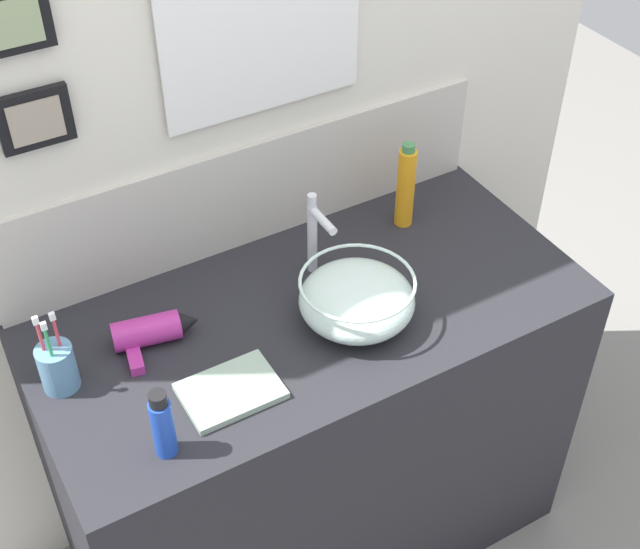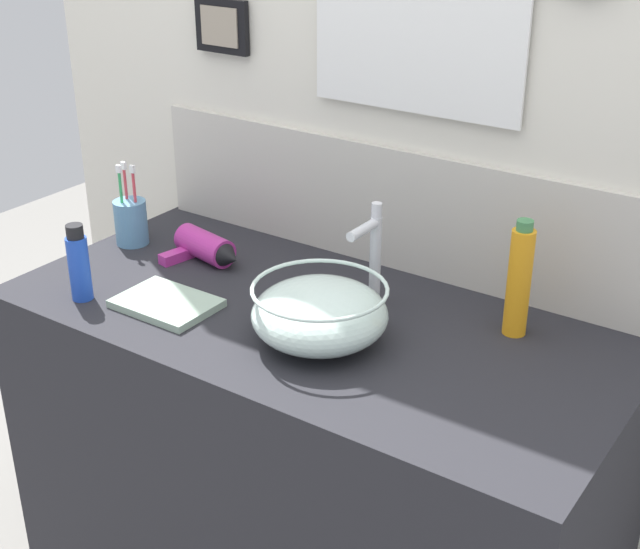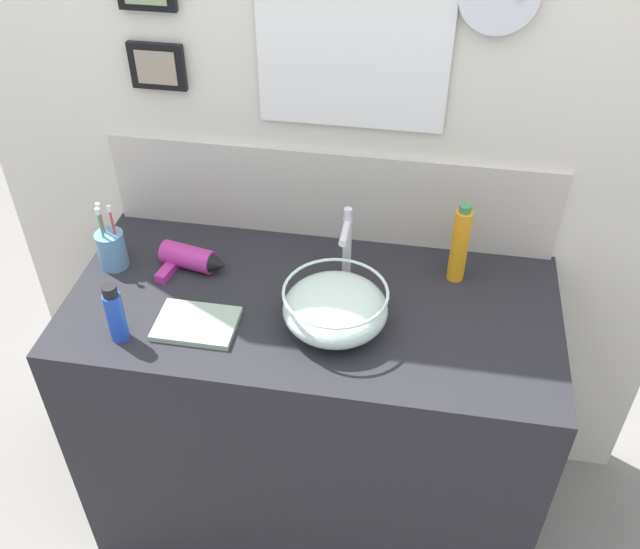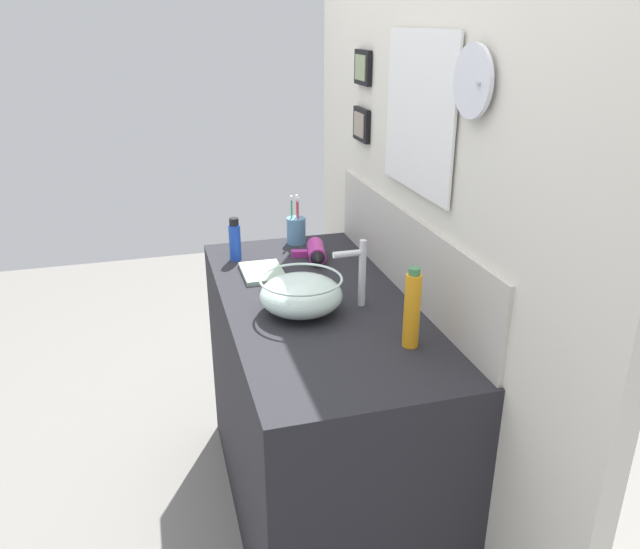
{
  "view_description": "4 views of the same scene",
  "coord_description": "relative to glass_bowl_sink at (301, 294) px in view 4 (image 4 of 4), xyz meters",
  "views": [
    {
      "loc": [
        -0.73,
        -1.3,
        2.31
      ],
      "look_at": [
        0.02,
        0.0,
        0.99
      ],
      "focal_mm": 50.0,
      "sensor_mm": 36.0,
      "label": 1
    },
    {
      "loc": [
        0.92,
        -1.3,
        1.75
      ],
      "look_at": [
        0.02,
        0.0,
        0.99
      ],
      "focal_mm": 50.0,
      "sensor_mm": 36.0,
      "label": 2
    },
    {
      "loc": [
        0.26,
        -1.36,
        2.14
      ],
      "look_at": [
        0.02,
        0.0,
        0.99
      ],
      "focal_mm": 40.0,
      "sensor_mm": 36.0,
      "label": 3
    },
    {
      "loc": [
        1.8,
        -0.5,
        1.76
      ],
      "look_at": [
        0.02,
        0.0,
        0.99
      ],
      "focal_mm": 35.0,
      "sensor_mm": 36.0,
      "label": 4
    }
  ],
  "objects": [
    {
      "name": "ground_plane",
      "position": [
        -0.07,
        0.08,
        -0.96
      ],
      "size": [
        6.0,
        6.0,
        0.0
      ],
      "primitive_type": "plane",
      "color": "gray"
    },
    {
      "name": "vanity_counter",
      "position": [
        -0.07,
        0.08,
        -0.51
      ],
      "size": [
        1.29,
        0.62,
        0.89
      ],
      "primitive_type": "cube",
      "color": "#232328",
      "rests_on": "ground"
    },
    {
      "name": "back_panel",
      "position": [
        -0.07,
        0.41,
        0.25
      ],
      "size": [
        2.01,
        0.1,
        2.42
      ],
      "color": "silver",
      "rests_on": "ground"
    },
    {
      "name": "glass_bowl_sink",
      "position": [
        0.0,
        0.0,
        0.0
      ],
      "size": [
        0.26,
        0.26,
        0.12
      ],
      "color": "silver",
      "rests_on": "vanity_counter"
    },
    {
      "name": "faucet",
      "position": [
        -0.0,
        0.19,
        0.06
      ],
      "size": [
        0.02,
        0.11,
        0.22
      ],
      "color": "silver",
      "rests_on": "vanity_counter"
    },
    {
      "name": "hair_drier",
      "position": [
        -0.43,
        0.16,
        -0.03
      ],
      "size": [
        0.2,
        0.14,
        0.07
      ],
      "color": "#B22D8C",
      "rests_on": "vanity_counter"
    },
    {
      "name": "toothbrush_cup",
      "position": [
        -0.64,
        0.14,
        -0.01
      ],
      "size": [
        0.08,
        0.08,
        0.2
      ],
      "color": "#598CB2",
      "rests_on": "vanity_counter"
    },
    {
      "name": "lotion_bottle",
      "position": [
        0.29,
        0.24,
        0.05
      ],
      "size": [
        0.05,
        0.05,
        0.24
      ],
      "color": "orange",
      "rests_on": "vanity_counter"
    },
    {
      "name": "shampoo_bottle",
      "position": [
        -0.52,
        -0.13,
        0.02
      ],
      "size": [
        0.04,
        0.04,
        0.17
      ],
      "color": "blue",
      "rests_on": "vanity_counter"
    },
    {
      "name": "hand_towel",
      "position": [
        -0.34,
        -0.06,
        -0.05
      ],
      "size": [
        0.2,
        0.15,
        0.02
      ],
      "primitive_type": "cube",
      "color": "#99B29E",
      "rests_on": "vanity_counter"
    }
  ]
}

